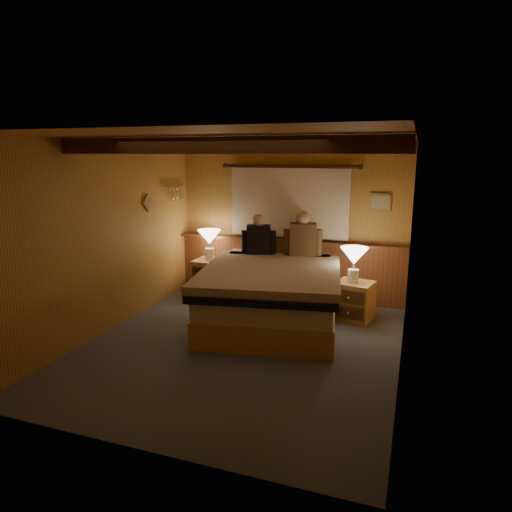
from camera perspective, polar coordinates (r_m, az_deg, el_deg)
The scene contains 19 objects.
floor at distance 5.54m, azimuth -1.78°, elevation -11.08°, with size 4.20×4.20×0.00m, color #4E525D.
ceiling at distance 5.08m, azimuth -1.97°, elevation 14.56°, with size 4.20×4.20×0.00m, color tan.
wall_back at distance 7.15m, azimuth 4.26°, elevation 4.31°, with size 3.60×3.60×0.00m, color gold.
wall_left at distance 6.06m, azimuth -17.95°, elevation 2.24°, with size 4.20×4.20×0.00m, color gold.
wall_right at distance 4.84m, azimuth 18.41°, elevation -0.29°, with size 4.20×4.20×0.00m, color gold.
wall_front at distance 3.37m, azimuth -14.97°, elevation -5.54°, with size 3.60×3.60×0.00m, color gold.
wainscot at distance 7.23m, azimuth 4.03°, elevation -1.37°, with size 3.60×0.23×0.94m.
curtain_window at distance 7.04m, azimuth 4.15°, elevation 6.82°, with size 2.18×0.09×1.11m.
ceiling_beams at distance 5.22m, azimuth -1.34°, elevation 13.52°, with size 3.60×1.65×0.16m.
coat_rail at distance 7.27m, azimuth -10.14°, elevation 8.00°, with size 0.05×0.55×0.24m.
framed_print at distance 6.86m, azimuth 15.27°, elevation 6.50°, with size 0.30×0.04×0.25m.
bed at distance 6.13m, azimuth 2.00°, elevation -4.72°, with size 2.08×2.53×0.78m.
nightstand_left at distance 7.41m, azimuth -5.55°, elevation -2.64°, with size 0.53×0.48×0.57m.
nightstand_right at distance 6.43m, azimuth 12.17°, elevation -5.48°, with size 0.56×0.52×0.53m.
lamp_left at distance 7.29m, azimuth -5.86°, elevation 2.16°, with size 0.37×0.37×0.48m.
lamp_right at distance 6.24m, azimuth 12.16°, elevation -0.25°, with size 0.37×0.37×0.49m.
person_left at distance 6.79m, azimuth 0.34°, elevation 2.31°, with size 0.50×0.29×0.62m.
person_right at distance 6.71m, azimuth 5.88°, elevation 2.36°, with size 0.55×0.31×0.68m.
duffel_bag at distance 6.96m, azimuth -4.22°, elevation -4.70°, with size 0.53×0.34×0.37m.
Camera 1 is at (1.85, -4.73, 2.22)m, focal length 32.00 mm.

